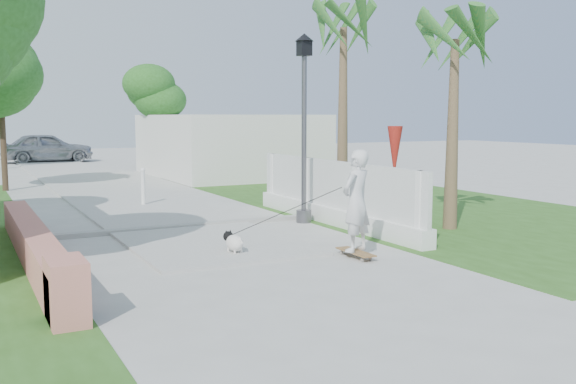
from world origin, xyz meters
TOP-DOWN VIEW (x-y plane):
  - ground at (0.00, 0.00)m, footprint 90.00×90.00m
  - path_strip at (0.00, 20.00)m, footprint 3.20×36.00m
  - curb at (0.00, 6.00)m, footprint 6.50×0.25m
  - grass_right at (7.00, 8.00)m, footprint 8.00×20.00m
  - pink_wall at (-3.30, 3.55)m, footprint 0.45×8.20m
  - lattice_fence at (3.40, 5.00)m, footprint 0.35×7.00m
  - building_right at (6.00, 18.00)m, footprint 6.00×8.00m
  - street_lamp at (2.90, 5.50)m, footprint 0.44×0.44m
  - bollard at (0.20, 10.00)m, footprint 0.14×0.14m
  - patio_umbrella at (4.80, 4.50)m, footprint 0.36×0.36m
  - tree_path_left at (-2.98, 15.98)m, footprint 3.40×3.40m
  - tree_path_right at (3.22, 19.98)m, footprint 3.00×3.00m
  - palm_far at (4.60, 6.50)m, footprint 1.80×1.80m
  - palm_near at (5.40, 3.20)m, footprint 1.80×1.80m
  - skateboarder at (1.03, 2.26)m, footprint 2.25×1.90m
  - dog at (0.01, 2.90)m, footprint 0.35×0.64m
  - parked_car at (0.05, 29.99)m, footprint 4.92×2.17m

SIDE VIEW (x-z plane):
  - ground at x=0.00m, z-range 0.00..0.00m
  - grass_right at x=7.00m, z-range 0.00..0.01m
  - path_strip at x=0.00m, z-range 0.00..0.06m
  - curb at x=0.00m, z-range 0.00..0.10m
  - dog at x=0.01m, z-range 0.02..0.46m
  - pink_wall at x=-3.30m, z-range -0.09..0.71m
  - lattice_fence at x=3.40m, z-range -0.21..1.29m
  - bollard at x=0.20m, z-range 0.04..1.13m
  - parked_car at x=0.05m, z-range 0.00..1.65m
  - skateboarder at x=1.03m, z-range -0.13..1.81m
  - building_right at x=6.00m, z-range 0.00..2.60m
  - patio_umbrella at x=4.80m, z-range 0.54..2.84m
  - street_lamp at x=2.90m, z-range 0.21..4.65m
  - tree_path_right at x=3.22m, z-range 1.10..5.89m
  - tree_path_left at x=-2.98m, z-range 1.21..6.43m
  - palm_near at x=5.40m, z-range 1.60..6.30m
  - palm_far at x=4.60m, z-range 1.83..7.13m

